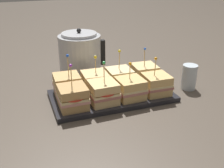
{
  "coord_description": "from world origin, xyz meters",
  "views": [
    {
      "loc": [
        -0.33,
        -0.92,
        0.5
      ],
      "look_at": [
        0.0,
        0.0,
        0.06
      ],
      "focal_mm": 45.0,
      "sensor_mm": 36.0,
      "label": 1
    }
  ],
  "objects_px": {
    "kettle_steel": "(80,56)",
    "drinking_glass": "(189,77)",
    "sandwich_back_center_right": "(119,78)",
    "serving_platter": "(112,96)",
    "sandwich_back_far_right": "(144,74)",
    "sandwich_front_far_left": "(73,97)",
    "sandwich_front_center_left": "(103,92)",
    "sandwich_front_center_right": "(130,88)",
    "sandwich_back_far_left": "(67,85)",
    "sandwich_front_far_right": "(156,84)",
    "sandwich_back_center_left": "(95,82)"
  },
  "relations": [
    {
      "from": "serving_platter",
      "to": "sandwich_back_center_left",
      "type": "xyz_separation_m",
      "value": [
        -0.05,
        0.05,
        0.05
      ]
    },
    {
      "from": "sandwich_front_far_right",
      "to": "sandwich_back_center_left",
      "type": "relative_size",
      "value": 1.04
    },
    {
      "from": "sandwich_front_far_left",
      "to": "drinking_glass",
      "type": "relative_size",
      "value": 1.56
    },
    {
      "from": "serving_platter",
      "to": "sandwich_back_center_right",
      "type": "height_order",
      "value": "sandwich_back_center_right"
    },
    {
      "from": "sandwich_front_far_left",
      "to": "drinking_glass",
      "type": "height_order",
      "value": "sandwich_front_far_left"
    },
    {
      "from": "sandwich_front_far_right",
      "to": "sandwich_back_far_left",
      "type": "bearing_deg",
      "value": 162.09
    },
    {
      "from": "sandwich_front_far_left",
      "to": "sandwich_back_center_right",
      "type": "relative_size",
      "value": 1.04
    },
    {
      "from": "sandwich_back_far_right",
      "to": "sandwich_back_center_right",
      "type": "bearing_deg",
      "value": 179.11
    },
    {
      "from": "serving_platter",
      "to": "kettle_steel",
      "type": "bearing_deg",
      "value": 103.13
    },
    {
      "from": "sandwich_front_center_right",
      "to": "sandwich_back_center_left",
      "type": "bearing_deg",
      "value": 135.02
    },
    {
      "from": "kettle_steel",
      "to": "drinking_glass",
      "type": "xyz_separation_m",
      "value": [
        0.39,
        -0.28,
        -0.05
      ]
    },
    {
      "from": "sandwich_back_far_left",
      "to": "sandwich_back_center_left",
      "type": "height_order",
      "value": "sandwich_back_far_left"
    },
    {
      "from": "drinking_glass",
      "to": "sandwich_back_far_left",
      "type": "bearing_deg",
      "value": 170.99
    },
    {
      "from": "serving_platter",
      "to": "sandwich_back_center_left",
      "type": "distance_m",
      "value": 0.09
    },
    {
      "from": "sandwich_front_center_left",
      "to": "sandwich_front_center_right",
      "type": "relative_size",
      "value": 1.11
    },
    {
      "from": "sandwich_back_far_left",
      "to": "sandwich_front_center_left",
      "type": "bearing_deg",
      "value": -45.09
    },
    {
      "from": "sandwich_back_center_right",
      "to": "drinking_glass",
      "type": "height_order",
      "value": "sandwich_back_center_right"
    },
    {
      "from": "sandwich_front_center_right",
      "to": "sandwich_front_far_right",
      "type": "height_order",
      "value": "sandwich_front_far_right"
    },
    {
      "from": "sandwich_back_center_right",
      "to": "sandwich_back_far_right",
      "type": "height_order",
      "value": "sandwich_back_far_right"
    },
    {
      "from": "sandwich_front_center_right",
      "to": "drinking_glass",
      "type": "height_order",
      "value": "sandwich_front_center_right"
    },
    {
      "from": "sandwich_front_far_right",
      "to": "sandwich_back_center_right",
      "type": "relative_size",
      "value": 0.95
    },
    {
      "from": "sandwich_back_far_right",
      "to": "drinking_glass",
      "type": "height_order",
      "value": "sandwich_back_far_right"
    },
    {
      "from": "drinking_glass",
      "to": "sandwich_front_far_left",
      "type": "bearing_deg",
      "value": -176.32
    },
    {
      "from": "sandwich_back_far_left",
      "to": "sandwich_back_center_right",
      "type": "bearing_deg",
      "value": 0.31
    },
    {
      "from": "kettle_steel",
      "to": "drinking_glass",
      "type": "relative_size",
      "value": 2.16
    },
    {
      "from": "sandwich_front_center_right",
      "to": "kettle_steel",
      "type": "bearing_deg",
      "value": 110.02
    },
    {
      "from": "serving_platter",
      "to": "sandwich_front_center_right",
      "type": "distance_m",
      "value": 0.09
    },
    {
      "from": "sandwich_front_center_right",
      "to": "kettle_steel",
      "type": "relative_size",
      "value": 0.62
    },
    {
      "from": "drinking_glass",
      "to": "sandwich_back_far_right",
      "type": "bearing_deg",
      "value": 155.08
    },
    {
      "from": "sandwich_front_far_left",
      "to": "sandwich_front_center_left",
      "type": "relative_size",
      "value": 1.04
    },
    {
      "from": "sandwich_back_far_left",
      "to": "sandwich_back_center_left",
      "type": "xyz_separation_m",
      "value": [
        0.11,
        -0.0,
        -0.0
      ]
    },
    {
      "from": "sandwich_front_center_left",
      "to": "drinking_glass",
      "type": "distance_m",
      "value": 0.39
    },
    {
      "from": "sandwich_front_far_left",
      "to": "sandwich_back_far_right",
      "type": "height_order",
      "value": "sandwich_front_far_left"
    },
    {
      "from": "sandwich_back_far_left",
      "to": "sandwich_front_far_left",
      "type": "bearing_deg",
      "value": -91.1
    },
    {
      "from": "sandwich_front_far_right",
      "to": "sandwich_back_center_left",
      "type": "xyz_separation_m",
      "value": [
        -0.22,
        0.1,
        0.0
      ]
    },
    {
      "from": "sandwich_back_center_right",
      "to": "sandwich_back_far_right",
      "type": "distance_m",
      "value": 0.11
    },
    {
      "from": "sandwich_back_far_left",
      "to": "kettle_steel",
      "type": "relative_size",
      "value": 0.72
    },
    {
      "from": "sandwich_back_center_right",
      "to": "kettle_steel",
      "type": "height_order",
      "value": "kettle_steel"
    },
    {
      "from": "drinking_glass",
      "to": "serving_platter",
      "type": "bearing_deg",
      "value": 175.65
    },
    {
      "from": "sandwich_front_far_left",
      "to": "sandwich_back_center_right",
      "type": "distance_m",
      "value": 0.24
    },
    {
      "from": "sandwich_front_center_right",
      "to": "sandwich_front_far_right",
      "type": "relative_size",
      "value": 0.94
    },
    {
      "from": "sandwich_front_far_left",
      "to": "kettle_steel",
      "type": "relative_size",
      "value": 0.72
    },
    {
      "from": "sandwich_front_center_left",
      "to": "sandwich_front_far_right",
      "type": "bearing_deg",
      "value": 1.14
    },
    {
      "from": "sandwich_front_center_left",
      "to": "sandwich_front_far_right",
      "type": "height_order",
      "value": "sandwich_front_center_left"
    },
    {
      "from": "sandwich_back_far_right",
      "to": "sandwich_front_far_right",
      "type": "bearing_deg",
      "value": -90.25
    },
    {
      "from": "sandwich_back_center_right",
      "to": "kettle_steel",
      "type": "distance_m",
      "value": 0.23
    },
    {
      "from": "serving_platter",
      "to": "sandwich_back_center_right",
      "type": "relative_size",
      "value": 2.99
    },
    {
      "from": "sandwich_front_far_left",
      "to": "sandwich_front_center_left",
      "type": "xyz_separation_m",
      "value": [
        0.11,
        0.0,
        0.0
      ]
    },
    {
      "from": "sandwich_front_center_right",
      "to": "sandwich_back_center_right",
      "type": "xyz_separation_m",
      "value": [
        -0.0,
        0.11,
        0.0
      ]
    },
    {
      "from": "serving_platter",
      "to": "sandwich_back_far_right",
      "type": "bearing_deg",
      "value": 17.87
    }
  ]
}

